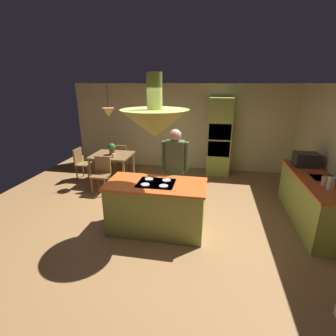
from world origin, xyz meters
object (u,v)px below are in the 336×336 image
at_px(oven_tower, 219,137).
at_px(chair_at_corner, 82,162).
at_px(cup_on_table, 114,155).
at_px(canister_sugar, 326,181).
at_px(chair_facing_island, 102,172).
at_px(chair_by_back_wall, 121,157).
at_px(kitchen_island, 156,207).
at_px(dining_table, 112,158).
at_px(person_at_island, 175,166).
at_px(canister_flour, 331,183).
at_px(microwave_on_counter, 306,160).
at_px(potted_plant_on_table, 112,148).

xyz_separation_m(oven_tower, chair_at_corner, (-3.70, -1.14, -0.59)).
distance_m(cup_on_table, canister_sugar, 4.63).
relative_size(chair_facing_island, chair_by_back_wall, 1.00).
relative_size(kitchen_island, chair_at_corner, 2.00).
xyz_separation_m(kitchen_island, chair_facing_island, (-1.70, 1.43, 0.04)).
xyz_separation_m(dining_table, canister_sugar, (4.54, -1.67, 0.34)).
relative_size(cup_on_table, canister_sugar, 0.58).
distance_m(dining_table, chair_by_back_wall, 0.69).
relative_size(dining_table, person_at_island, 0.59).
distance_m(cup_on_table, canister_flour, 4.69).
bearing_deg(chair_at_corner, canister_sugar, -107.12).
height_order(kitchen_island, chair_facing_island, kitchen_island).
height_order(kitchen_island, canister_flour, canister_flour).
xyz_separation_m(person_at_island, cup_on_table, (-1.77, 1.17, -0.20)).
distance_m(chair_by_back_wall, microwave_on_counter, 4.76).
bearing_deg(potted_plant_on_table, chair_facing_island, -90.97).
xyz_separation_m(chair_by_back_wall, microwave_on_counter, (4.54, -1.31, 0.56)).
bearing_deg(cup_on_table, chair_facing_island, -108.61).
xyz_separation_m(kitchen_island, chair_at_corner, (-2.60, 2.10, 0.04)).
bearing_deg(dining_table, person_at_island, -36.11).
bearing_deg(potted_plant_on_table, canister_sugar, -20.38).
distance_m(potted_plant_on_table, cup_on_table, 0.30).
height_order(dining_table, potted_plant_on_table, potted_plant_on_table).
distance_m(dining_table, canister_sugar, 4.85).
distance_m(dining_table, potted_plant_on_table, 0.27).
distance_m(kitchen_island, cup_on_table, 2.45).
relative_size(person_at_island, canister_sugar, 11.18).
xyz_separation_m(dining_table, chair_at_corner, (-0.90, -0.00, -0.15)).
height_order(kitchen_island, microwave_on_counter, microwave_on_counter).
xyz_separation_m(kitchen_island, oven_tower, (1.10, 3.24, 0.63)).
relative_size(canister_sugar, microwave_on_counter, 0.34).
height_order(potted_plant_on_table, canister_flour, canister_flour).
xyz_separation_m(chair_at_corner, potted_plant_on_table, (0.91, 0.01, 0.42)).
relative_size(kitchen_island, oven_tower, 0.80).
relative_size(chair_facing_island, chair_at_corner, 1.00).
height_order(cup_on_table, canister_sugar, canister_sugar).
relative_size(chair_facing_island, microwave_on_counter, 1.89).
bearing_deg(oven_tower, canister_flour, -59.87).
bearing_deg(oven_tower, canister_sugar, -58.30).
height_order(chair_at_corner, potted_plant_on_table, potted_plant_on_table).
relative_size(dining_table, microwave_on_counter, 2.25).
bearing_deg(canister_flour, potted_plant_on_table, 157.64).
bearing_deg(chair_by_back_wall, cup_on_table, 99.50).
bearing_deg(oven_tower, dining_table, -157.79).
bearing_deg(chair_by_back_wall, microwave_on_counter, 163.91).
distance_m(chair_at_corner, potted_plant_on_table, 1.00).
relative_size(person_at_island, microwave_on_counter, 3.79).
relative_size(chair_at_corner, canister_flour, 3.99).
bearing_deg(cup_on_table, chair_by_back_wall, 99.50).
relative_size(oven_tower, canister_flour, 10.01).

